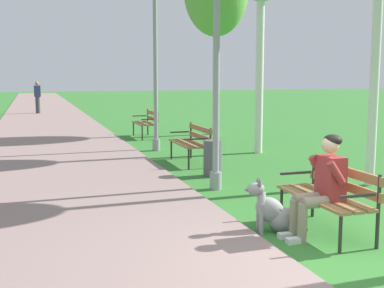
# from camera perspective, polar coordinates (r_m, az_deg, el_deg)

# --- Properties ---
(ground_plane) EXTENTS (120.00, 120.00, 0.00)m
(ground_plane) POSITION_cam_1_polar(r_m,az_deg,el_deg) (5.49, 16.46, -13.28)
(ground_plane) COLOR #33752D
(paved_path) EXTENTS (3.88, 60.00, 0.04)m
(paved_path) POSITION_cam_1_polar(r_m,az_deg,el_deg) (28.30, -16.27, 3.49)
(paved_path) COLOR gray
(paved_path) RESTS_ON ground
(park_bench_near) EXTENTS (0.55, 1.50, 0.85)m
(park_bench_near) POSITION_cam_1_polar(r_m,az_deg,el_deg) (6.51, 15.22, -5.23)
(park_bench_near) COLOR olive
(park_bench_near) RESTS_ON ground
(park_bench_mid) EXTENTS (0.55, 1.50, 0.85)m
(park_bench_mid) POSITION_cam_1_polar(r_m,az_deg,el_deg) (11.23, 0.04, 0.40)
(park_bench_mid) COLOR olive
(park_bench_mid) RESTS_ON ground
(park_bench_far) EXTENTS (0.55, 1.50, 0.85)m
(park_bench_far) POSITION_cam_1_polar(r_m,az_deg,el_deg) (16.05, -5.09, 2.56)
(park_bench_far) COLOR olive
(park_bench_far) RESTS_ON ground
(person_seated_on_near_bench) EXTENTS (0.74, 0.49, 1.25)m
(person_seated_on_near_bench) POSITION_cam_1_polar(r_m,az_deg,el_deg) (6.24, 14.43, -4.18)
(person_seated_on_near_bench) COLOR gray
(person_seated_on_near_bench) RESTS_ON ground
(dog_grey) EXTENTS (0.83, 0.34, 0.71)m
(dog_grey) POSITION_cam_1_polar(r_m,az_deg,el_deg) (6.42, 9.16, -7.55)
(dog_grey) COLOR gray
(dog_grey) RESTS_ON ground
(lamp_post_near) EXTENTS (0.24, 0.24, 4.48)m
(lamp_post_near) POSITION_cam_1_polar(r_m,az_deg,el_deg) (8.56, 2.77, 10.21)
(lamp_post_near) COLOR gray
(lamp_post_near) RESTS_ON ground
(lamp_post_mid) EXTENTS (0.24, 0.24, 4.60)m
(lamp_post_mid) POSITION_cam_1_polar(r_m,az_deg,el_deg) (13.11, -4.13, 9.59)
(lamp_post_mid) COLOR gray
(lamp_post_mid) RESTS_ON ground
(litter_bin) EXTENTS (0.36, 0.36, 0.70)m
(litter_bin) POSITION_cam_1_polar(r_m,az_deg,el_deg) (9.83, 2.34, -1.61)
(litter_bin) COLOR #515156
(litter_bin) RESTS_ON ground
(pedestrian_distant) EXTENTS (0.32, 0.22, 1.65)m
(pedestrian_distant) POSITION_cam_1_polar(r_m,az_deg,el_deg) (26.94, -16.95, 5.02)
(pedestrian_distant) COLOR #383842
(pedestrian_distant) RESTS_ON ground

